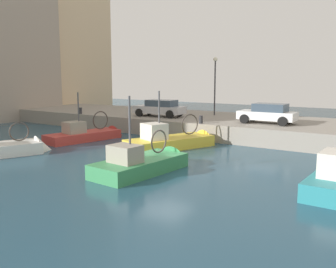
{
  "coord_description": "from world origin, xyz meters",
  "views": [
    {
      "loc": [
        -15.59,
        -10.56,
        4.52
      ],
      "look_at": [
        2.07,
        1.24,
        1.2
      ],
      "focal_mm": 40.1,
      "sensor_mm": 36.0,
      "label": 1
    }
  ],
  "objects_px": {
    "fishing_boat_red": "(88,138)",
    "fishing_boat_white": "(4,153)",
    "fishing_boat_yellow": "(175,146)",
    "parked_car_white": "(268,113)",
    "fishing_boat_green": "(146,169)",
    "mooring_bollard_mid": "(201,119)",
    "parked_car_silver": "(160,108)",
    "mooring_bollard_north": "(80,111)",
    "quay_streetlamp": "(215,76)"
  },
  "relations": [
    {
      "from": "fishing_boat_red",
      "to": "fishing_boat_white",
      "type": "distance_m",
      "value": 6.39
    },
    {
      "from": "fishing_boat_yellow",
      "to": "parked_car_white",
      "type": "height_order",
      "value": "fishing_boat_yellow"
    },
    {
      "from": "fishing_boat_green",
      "to": "mooring_bollard_mid",
      "type": "bearing_deg",
      "value": 12.47
    },
    {
      "from": "fishing_boat_red",
      "to": "fishing_boat_yellow",
      "type": "distance_m",
      "value": 6.74
    },
    {
      "from": "fishing_boat_red",
      "to": "mooring_bollard_mid",
      "type": "height_order",
      "value": "fishing_boat_red"
    },
    {
      "from": "fishing_boat_red",
      "to": "mooring_bollard_mid",
      "type": "distance_m",
      "value": 8.09
    },
    {
      "from": "fishing_boat_green",
      "to": "parked_car_white",
      "type": "xyz_separation_m",
      "value": [
        11.58,
        -1.92,
        1.81
      ]
    },
    {
      "from": "parked_car_silver",
      "to": "mooring_bollard_north",
      "type": "distance_m",
      "value": 7.36
    },
    {
      "from": "fishing_boat_yellow",
      "to": "fishing_boat_green",
      "type": "bearing_deg",
      "value": -160.23
    },
    {
      "from": "fishing_boat_yellow",
      "to": "quay_streetlamp",
      "type": "bearing_deg",
      "value": 10.93
    },
    {
      "from": "mooring_bollard_north",
      "to": "fishing_boat_white",
      "type": "bearing_deg",
      "value": -154.92
    },
    {
      "from": "parked_car_silver",
      "to": "fishing_boat_red",
      "type": "bearing_deg",
      "value": 164.24
    },
    {
      "from": "fishing_boat_green",
      "to": "fishing_boat_white",
      "type": "relative_size",
      "value": 0.99
    },
    {
      "from": "fishing_boat_yellow",
      "to": "parked_car_white",
      "type": "distance_m",
      "value": 7.28
    },
    {
      "from": "mooring_bollard_mid",
      "to": "parked_car_white",
      "type": "bearing_deg",
      "value": -56.98
    },
    {
      "from": "fishing_boat_green",
      "to": "parked_car_white",
      "type": "distance_m",
      "value": 11.87
    },
    {
      "from": "fishing_boat_green",
      "to": "parked_car_white",
      "type": "height_order",
      "value": "fishing_boat_green"
    },
    {
      "from": "fishing_boat_white",
      "to": "quay_streetlamp",
      "type": "xyz_separation_m",
      "value": [
        16.29,
        -5.22,
        4.35
      ]
    },
    {
      "from": "fishing_boat_white",
      "to": "parked_car_white",
      "type": "xyz_separation_m",
      "value": [
        13.19,
        -10.94,
        1.82
      ]
    },
    {
      "from": "fishing_boat_green",
      "to": "parked_car_silver",
      "type": "xyz_separation_m",
      "value": [
        11.11,
        6.95,
        1.8
      ]
    },
    {
      "from": "fishing_boat_yellow",
      "to": "parked_car_white",
      "type": "xyz_separation_m",
      "value": [
        5.82,
        -3.99,
        1.79
      ]
    },
    {
      "from": "parked_car_silver",
      "to": "mooring_bollard_mid",
      "type": "bearing_deg",
      "value": -112.77
    },
    {
      "from": "fishing_boat_red",
      "to": "parked_car_silver",
      "type": "distance_m",
      "value": 6.83
    },
    {
      "from": "fishing_boat_yellow",
      "to": "parked_car_silver",
      "type": "xyz_separation_m",
      "value": [
        5.35,
        4.88,
        1.78
      ]
    },
    {
      "from": "quay_streetlamp",
      "to": "fishing_boat_red",
      "type": "bearing_deg",
      "value": 153.49
    },
    {
      "from": "mooring_bollard_mid",
      "to": "quay_streetlamp",
      "type": "xyz_separation_m",
      "value": [
        5.65,
        1.8,
        2.98
      ]
    },
    {
      "from": "fishing_boat_red",
      "to": "quay_streetlamp",
      "type": "height_order",
      "value": "quay_streetlamp"
    },
    {
      "from": "fishing_boat_white",
      "to": "parked_car_silver",
      "type": "xyz_separation_m",
      "value": [
        12.72,
        -2.07,
        1.8
      ]
    },
    {
      "from": "fishing_boat_red",
      "to": "fishing_boat_green",
      "type": "height_order",
      "value": "fishing_boat_green"
    },
    {
      "from": "fishing_boat_green",
      "to": "mooring_bollard_mid",
      "type": "relative_size",
      "value": 10.58
    },
    {
      "from": "parked_car_white",
      "to": "mooring_bollard_mid",
      "type": "distance_m",
      "value": 4.69
    },
    {
      "from": "fishing_boat_red",
      "to": "quay_streetlamp",
      "type": "relative_size",
      "value": 1.32
    },
    {
      "from": "fishing_boat_green",
      "to": "fishing_boat_white",
      "type": "distance_m",
      "value": 9.16
    },
    {
      "from": "fishing_boat_green",
      "to": "parked_car_silver",
      "type": "bearing_deg",
      "value": 32.03
    },
    {
      "from": "fishing_boat_white",
      "to": "mooring_bollard_north",
      "type": "relative_size",
      "value": 10.7
    },
    {
      "from": "parked_car_white",
      "to": "mooring_bollard_north",
      "type": "relative_size",
      "value": 7.18
    },
    {
      "from": "parked_car_white",
      "to": "mooring_bollard_mid",
      "type": "xyz_separation_m",
      "value": [
        -2.55,
        3.92,
        -0.44
      ]
    },
    {
      "from": "mooring_bollard_mid",
      "to": "parked_car_silver",
      "type": "bearing_deg",
      "value": 67.23
    },
    {
      "from": "fishing_boat_green",
      "to": "mooring_bollard_mid",
      "type": "height_order",
      "value": "fishing_boat_green"
    },
    {
      "from": "fishing_boat_green",
      "to": "mooring_bollard_north",
      "type": "xyz_separation_m",
      "value": [
        9.03,
        14.0,
        1.37
      ]
    },
    {
      "from": "fishing_boat_red",
      "to": "parked_car_silver",
      "type": "xyz_separation_m",
      "value": [
        6.34,
        -1.79,
        1.79
      ]
    },
    {
      "from": "mooring_bollard_mid",
      "to": "mooring_bollard_north",
      "type": "relative_size",
      "value": 1.0
    },
    {
      "from": "fishing_boat_green",
      "to": "mooring_bollard_north",
      "type": "relative_size",
      "value": 10.58
    },
    {
      "from": "parked_car_silver",
      "to": "quay_streetlamp",
      "type": "height_order",
      "value": "quay_streetlamp"
    },
    {
      "from": "mooring_bollard_north",
      "to": "fishing_boat_green",
      "type": "bearing_deg",
      "value": -122.83
    },
    {
      "from": "mooring_bollard_north",
      "to": "fishing_boat_red",
      "type": "bearing_deg",
      "value": -129.03
    },
    {
      "from": "parked_car_white",
      "to": "mooring_bollard_mid",
      "type": "height_order",
      "value": "parked_car_white"
    },
    {
      "from": "mooring_bollard_mid",
      "to": "quay_streetlamp",
      "type": "distance_m",
      "value": 6.64
    },
    {
      "from": "fishing_boat_red",
      "to": "mooring_bollard_north",
      "type": "relative_size",
      "value": 11.57
    },
    {
      "from": "fishing_boat_yellow",
      "to": "parked_car_white",
      "type": "bearing_deg",
      "value": -34.47
    }
  ]
}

